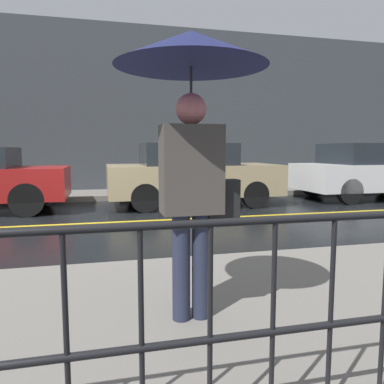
{
  "coord_description": "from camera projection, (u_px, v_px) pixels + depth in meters",
  "views": [
    {
      "loc": [
        0.3,
        -7.3,
        1.41
      ],
      "look_at": [
        1.51,
        -2.35,
        0.83
      ],
      "focal_mm": 35.0,
      "sensor_mm": 36.0,
      "label": 1
    }
  ],
  "objects": [
    {
      "name": "car_white",
      "position": [
        370.0,
        171.0,
        10.68
      ],
      "size": [
        4.2,
        1.91,
        1.58
      ],
      "color": "silver",
      "rests_on": "ground_plane"
    },
    {
      "name": "lane_marking",
      "position": [
        86.0,
        223.0,
        7.14
      ],
      "size": [
        25.2,
        0.12,
        0.01
      ],
      "color": "gold",
      "rests_on": "ground_plane"
    },
    {
      "name": "railing_foreground",
      "position": [
        25.0,
        321.0,
        1.45
      ],
      "size": [
        12.0,
        0.04,
        0.97
      ],
      "color": "black",
      "rests_on": "sidewalk_near"
    },
    {
      "name": "ground_plane",
      "position": [
        86.0,
        224.0,
        7.14
      ],
      "size": [
        80.0,
        80.0,
        0.0
      ],
      "primitive_type": "plane",
      "color": "black"
    },
    {
      "name": "car_tan",
      "position": [
        192.0,
        174.0,
        9.44
      ],
      "size": [
        4.26,
        1.93,
        1.56
      ],
      "color": "tan",
      "rests_on": "ground_plane"
    },
    {
      "name": "building_storefront",
      "position": [
        89.0,
        109.0,
        11.72
      ],
      "size": [
        28.0,
        0.3,
        5.32
      ],
      "color": "#383D42",
      "rests_on": "ground_plane"
    },
    {
      "name": "sidewalk_near",
      "position": [
        63.0,
        334.0,
        2.71
      ],
      "size": [
        28.0,
        2.96,
        0.15
      ],
      "color": "slate",
      "rests_on": "ground_plane"
    },
    {
      "name": "pedestrian",
      "position": [
        192.0,
        91.0,
        2.63
      ],
      "size": [
        1.08,
        1.08,
        2.08
      ],
      "rotation": [
        0.0,
        0.0,
        3.14
      ],
      "color": "#23283D",
      "rests_on": "sidewalk_near"
    },
    {
      "name": "sidewalk_far",
      "position": [
        91.0,
        195.0,
        10.99
      ],
      "size": [
        28.0,
        1.81,
        0.15
      ],
      "color": "slate",
      "rests_on": "ground_plane"
    }
  ]
}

